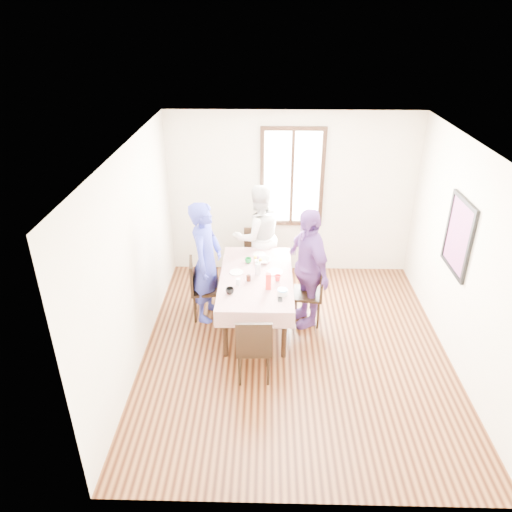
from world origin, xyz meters
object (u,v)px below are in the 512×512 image
dining_table (256,300)px  chair_near (254,346)px  chair_far (258,257)px  person_far (258,236)px  person_left (206,262)px  chair_right (308,294)px  chair_left (206,289)px  person_right (308,268)px

dining_table → chair_near: chair_near is taller
chair_far → chair_near: 2.28m
dining_table → chair_far: (0.00, 1.14, 0.08)m
dining_table → person_far: person_far is taller
dining_table → person_left: 0.89m
chair_far → person_left: (-0.71, -0.99, 0.43)m
chair_right → chair_near: 1.40m
chair_left → person_left: person_left is taller
dining_table → chair_far: size_ratio=1.82×
chair_right → person_far: 1.35m
person_far → person_right: size_ratio=0.98×
chair_near → chair_right: bearing=56.5°
dining_table → chair_left: size_ratio=1.82×
chair_left → chair_near: (0.73, -1.30, 0.00)m
person_left → person_far: bearing=-23.3°
chair_far → person_far: person_far is taller
person_far → person_left: bearing=32.3°
chair_right → person_left: 1.51m
chair_near → person_right: (0.71, 1.19, 0.42)m
chair_near → person_far: person_far is taller
chair_far → person_far: bearing=83.9°
chair_left → person_left: size_ratio=0.51×
chair_left → person_right: person_right is taller
dining_table → chair_far: bearing=90.0°
chair_right → person_left: person_left is taller
dining_table → person_left: (-0.71, 0.16, 0.51)m
dining_table → chair_right: 0.74m
person_right → person_left: bearing=-117.5°
chair_left → person_right: size_ratio=0.52×
dining_table → person_far: 1.22m
person_left → chair_left: bearing=103.0°
dining_table → chair_near: (0.00, -1.14, 0.08)m
person_far → dining_table: bearing=68.7°
person_right → person_far: bearing=-169.8°
person_left → person_far: 1.20m
chair_left → person_right: 1.50m
chair_far → person_far: 0.40m
person_left → person_far: size_ratio=1.04×
chair_near → person_far: 2.30m
chair_near → person_right: bearing=57.2°
chair_right → person_right: (-0.02, 0.00, 0.42)m
dining_table → person_right: bearing=4.2°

